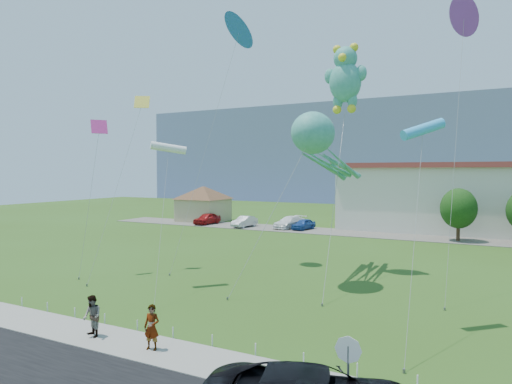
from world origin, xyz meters
TOP-DOWN VIEW (x-y plane):
  - ground at (0.00, 0.00)m, footprint 160.00×160.00m
  - sidewalk at (0.00, -2.75)m, footprint 80.00×2.50m
  - parking_strip at (0.00, 35.00)m, footprint 70.00×6.00m
  - hill_ridge at (0.00, 120.00)m, footprint 160.00×50.00m
  - pavilion at (-24.00, 38.00)m, footprint 9.20×9.20m
  - stop_sign at (9.50, -4.21)m, footprint 0.80×0.07m
  - rope_fence at (0.00, -1.30)m, footprint 26.05×0.05m
  - tree_near at (10.00, 34.00)m, footprint 3.60×3.60m
  - pedestrian_left at (1.17, -2.86)m, footprint 0.72×0.54m
  - pedestrian_right at (-2.02, -2.95)m, footprint 1.04×0.93m
  - parked_car_red at (-21.07, 34.52)m, footprint 2.13×4.57m
  - parked_car_silver at (-15.11, 34.16)m, footprint 1.88×4.30m
  - parked_car_white at (-9.48, 35.68)m, footprint 3.23×5.44m
  - parked_car_blue at (-7.43, 35.24)m, footprint 2.20×4.05m
  - octopus_kite at (3.05, 11.65)m, footprint 4.37×12.75m
  - teddy_bear_kite at (3.56, 15.29)m, footprint 3.16×10.22m
  - small_kite_yellow at (-10.05, 8.78)m, footprint 1.53×6.88m
  - small_kite_purple at (11.17, 15.91)m, footprint 1.80×8.47m
  - small_kite_blue at (-4.64, 14.14)m, footprint 2.92×6.97m
  - small_kite_white at (-5.05, 6.12)m, footprint 3.22×6.18m
  - small_kite_cyan at (10.15, 5.48)m, footprint 0.55×6.92m
  - small_kite_pink at (-11.51, 6.43)m, footprint 1.29×2.99m

SIDE VIEW (x-z plane):
  - ground at x=0.00m, z-range 0.00..0.00m
  - parking_strip at x=0.00m, z-range 0.00..0.06m
  - sidewalk at x=0.00m, z-range 0.00..0.10m
  - rope_fence at x=0.00m, z-range 0.00..0.50m
  - parked_car_blue at x=-7.43m, z-range 0.06..1.37m
  - parked_car_silver at x=-15.11m, z-range 0.06..1.43m
  - parked_car_white at x=-9.48m, z-range 0.06..1.54m
  - parked_car_red at x=-21.07m, z-range 0.06..1.57m
  - pedestrian_right at x=-2.02m, z-range 0.10..1.88m
  - pedestrian_left at x=1.17m, z-range 0.10..1.90m
  - stop_sign at x=9.50m, z-range 0.62..3.12m
  - pavilion at x=-24.00m, z-range 0.52..5.52m
  - tree_near at x=10.00m, z-range 0.65..6.12m
  - small_kite_white at x=-5.05m, z-range 4.04..13.12m
  - octopus_kite at x=3.05m, z-range 3.28..14.16m
  - small_kite_cyan at x=10.15m, z-range 4.26..13.82m
  - small_kite_pink at x=-11.51m, z-range 3.87..14.61m
  - small_kite_yellow at x=-10.05m, z-range 4.47..17.22m
  - hill_ridge at x=0.00m, z-range 0.00..25.00m
  - teddy_bear_kite at x=3.56m, z-range 5.79..22.02m
  - small_kite_purple at x=11.17m, z-range 7.85..25.77m
  - small_kite_blue at x=-4.64m, z-range 8.24..27.00m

